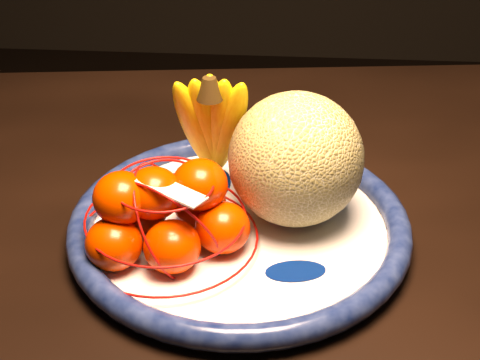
# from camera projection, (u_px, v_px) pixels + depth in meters

# --- Properties ---
(dining_table) EXTENTS (1.57, 1.05, 0.74)m
(dining_table) POSITION_uv_depth(u_px,v_px,m) (304.00, 280.00, 0.88)
(dining_table) COLOR black
(dining_table) RESTS_ON ground
(fruit_bowl) EXTENTS (0.38, 0.38, 0.03)m
(fruit_bowl) POSITION_uv_depth(u_px,v_px,m) (239.00, 227.00, 0.82)
(fruit_bowl) COLOR white
(fruit_bowl) RESTS_ON dining_table
(cantaloupe) EXTENTS (0.15, 0.15, 0.15)m
(cantaloupe) POSITION_uv_depth(u_px,v_px,m) (296.00, 159.00, 0.79)
(cantaloupe) COLOR olive
(cantaloupe) RESTS_ON fruit_bowl
(banana_bunch) EXTENTS (0.11, 0.10, 0.17)m
(banana_bunch) POSITION_uv_depth(u_px,v_px,m) (212.00, 122.00, 0.84)
(banana_bunch) COLOR yellow
(banana_bunch) RESTS_ON fruit_bowl
(mandarin_bag) EXTENTS (0.23, 0.23, 0.12)m
(mandarin_bag) POSITION_uv_depth(u_px,v_px,m) (166.00, 215.00, 0.76)
(mandarin_bag) COLOR #FF2700
(mandarin_bag) RESTS_ON fruit_bowl
(price_tag) EXTENTS (0.08, 0.06, 0.01)m
(price_tag) POSITION_uv_depth(u_px,v_px,m) (171.00, 190.00, 0.72)
(price_tag) COLOR white
(price_tag) RESTS_ON mandarin_bag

